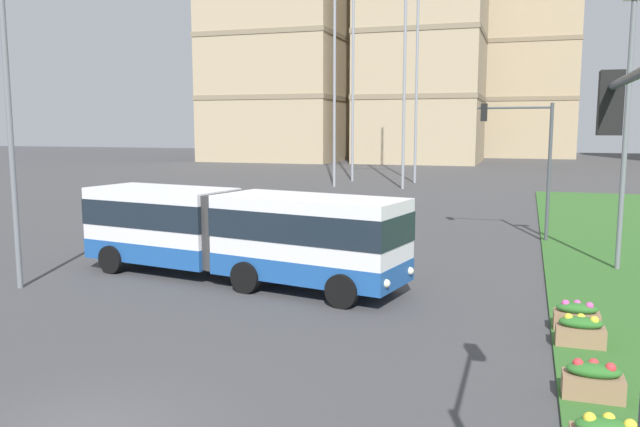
# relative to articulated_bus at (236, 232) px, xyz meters

# --- Properties ---
(articulated_bus) EXTENTS (12.05, 4.64, 3.00)m
(articulated_bus) POSITION_rel_articulated_bus_xyz_m (0.00, 0.00, 0.00)
(articulated_bus) COLOR white
(articulated_bus) RESTS_ON ground
(flower_planter_1) EXTENTS (1.10, 0.56, 0.74)m
(flower_planter_1) POSITION_rel_articulated_bus_xyz_m (10.56, -6.67, -1.23)
(flower_planter_1) COLOR #937051
(flower_planter_1) RESTS_ON grass_median
(flower_planter_2) EXTENTS (1.10, 0.56, 0.74)m
(flower_planter_2) POSITION_rel_articulated_bus_xyz_m (10.56, -3.59, -1.23)
(flower_planter_2) COLOR #937051
(flower_planter_2) RESTS_ON grass_median
(flower_planter_3) EXTENTS (1.10, 0.56, 0.74)m
(flower_planter_3) POSITION_rel_articulated_bus_xyz_m (10.56, -2.34, -1.23)
(flower_planter_3) COLOR #937051
(flower_planter_3) RESTS_ON grass_median
(traffic_light_far_right) EXTENTS (3.29, 0.28, 6.21)m
(traffic_light_far_right) POSITION_rel_articulated_bus_xyz_m (9.14, 10.92, 2.57)
(traffic_light_far_right) COLOR #474C51
(traffic_light_far_right) RESTS_ON ground
(traffic_light_near_right) EXTENTS (0.28, 4.08, 5.86)m
(traffic_light_near_right) POSITION_rel_articulated_bus_xyz_m (10.16, -12.73, 2.40)
(traffic_light_near_right) COLOR #474C51
(traffic_light_near_right) RESTS_ON ground
(streetlight_left) EXTENTS (0.70, 0.28, 9.53)m
(streetlight_left) POSITION_rel_articulated_bus_xyz_m (-6.23, -3.11, 3.56)
(streetlight_left) COLOR slate
(streetlight_left) RESTS_ON ground
(streetlight_median) EXTENTS (0.70, 0.28, 9.66)m
(streetlight_median) POSITION_rel_articulated_bus_xyz_m (12.46, 5.56, 3.62)
(streetlight_median) COLOR slate
(streetlight_median) RESTS_ON ground
(apartment_tower_centre) EXTENTS (16.14, 16.53, 46.75)m
(apartment_tower_centre) POSITION_rel_articulated_bus_xyz_m (8.69, 98.22, 21.74)
(apartment_tower_centre) COLOR tan
(apartment_tower_centre) RESTS_ON ground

